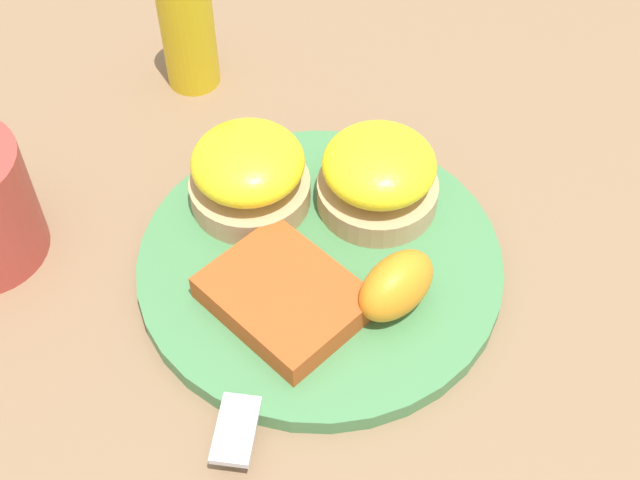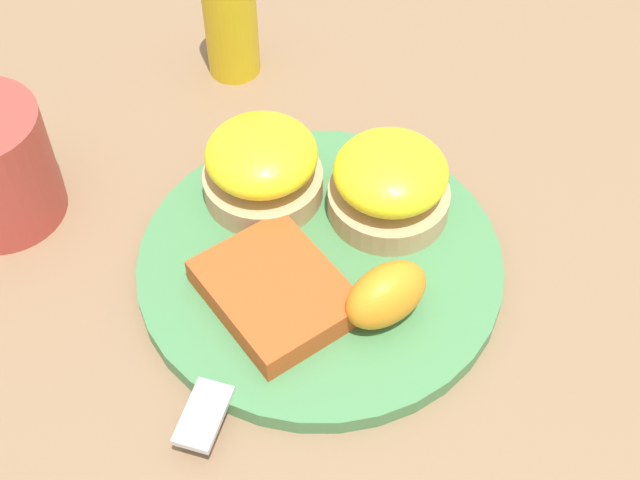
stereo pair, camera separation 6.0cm
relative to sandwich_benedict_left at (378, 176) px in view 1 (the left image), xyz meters
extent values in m
plane|color=#846647|center=(0.01, 0.07, -0.04)|extent=(1.10, 1.10, 0.00)
cylinder|color=#47844C|center=(0.01, 0.07, -0.04)|extent=(0.26, 0.26, 0.01)
cylinder|color=tan|center=(0.00, 0.00, -0.02)|extent=(0.09, 0.09, 0.02)
ellipsoid|color=yellow|center=(0.00, 0.00, 0.01)|extent=(0.08, 0.08, 0.04)
cylinder|color=tan|center=(0.08, 0.04, -0.02)|extent=(0.09, 0.09, 0.02)
ellipsoid|color=yellow|center=(0.08, 0.04, 0.01)|extent=(0.08, 0.08, 0.04)
cube|color=#B74D1E|center=(0.01, 0.11, -0.02)|extent=(0.12, 0.10, 0.02)
ellipsoid|color=orange|center=(-0.05, 0.07, -0.01)|extent=(0.05, 0.07, 0.04)
cube|color=silver|center=(0.04, 0.08, -0.03)|extent=(0.05, 0.11, 0.00)
cube|color=silver|center=(-0.01, 0.21, -0.03)|extent=(0.04, 0.05, 0.00)
cylinder|color=gold|center=(0.21, -0.06, 0.01)|extent=(0.04, 0.04, 0.10)
camera|label=1|loc=(-0.18, 0.39, 0.46)|focal=50.00mm
camera|label=2|loc=(-0.23, 0.36, 0.46)|focal=50.00mm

